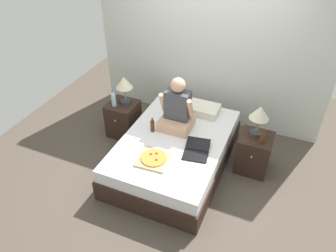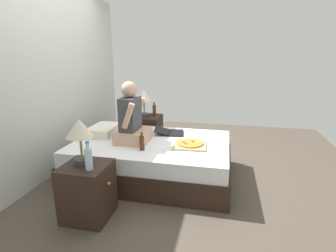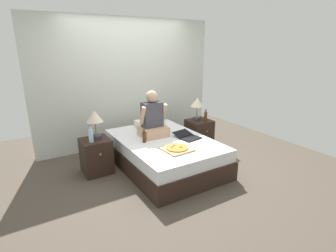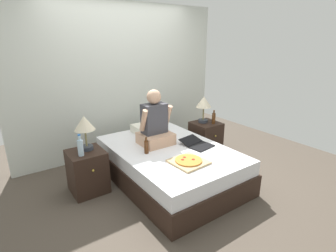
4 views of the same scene
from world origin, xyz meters
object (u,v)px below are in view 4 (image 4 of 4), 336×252
lamp_on_left_nightstand (85,126)px  person_seated (155,124)px  pizza_box (188,161)px  nightstand_right (205,138)px  lamp_on_right_nightstand (204,104)px  bed (169,164)px  water_bottle (80,147)px  beer_bottle_on_bed (146,147)px  laptop (198,144)px  beer_bottle (214,118)px  nightstand_left (88,171)px

lamp_on_left_nightstand → person_seated: 0.95m
person_seated → pizza_box: bearing=-90.5°
nightstand_right → lamp_on_right_nightstand: size_ratio=1.26×
lamp_on_left_nightstand → nightstand_right: bearing=-1.4°
bed → nightstand_right: nightstand_right is taller
pizza_box → water_bottle: bearing=142.6°
beer_bottle_on_bed → nightstand_right: bearing=14.1°
laptop → pizza_box: bearing=-143.2°
laptop → lamp_on_left_nightstand: bearing=156.4°
bed → beer_bottle: (1.11, 0.27, 0.42)m
bed → lamp_on_right_nightstand: 1.27m
nightstand_left → pizza_box: bearing=-42.6°
water_bottle → person_seated: size_ratio=0.35×
nightstand_right → beer_bottle_on_bed: beer_bottle_on_bed is taller
water_bottle → beer_bottle_on_bed: water_bottle is taller
lamp_on_left_nightstand → beer_bottle: bearing=-4.1°
person_seated → laptop: (0.44, -0.42, -0.27)m
laptop → beer_bottle_on_bed: beer_bottle_on_bed is taller
nightstand_right → beer_bottle: (0.07, -0.10, 0.38)m
person_seated → beer_bottle: bearing=1.2°
pizza_box → beer_bottle_on_bed: size_ratio=1.93×
water_bottle → person_seated: (1.05, -0.04, 0.10)m
bed → lamp_on_left_nightstand: size_ratio=4.55×
water_bottle → person_seated: bearing=-1.9°
water_bottle → nightstand_right: size_ratio=0.49×
water_bottle → beer_bottle_on_bed: (0.77, -0.26, -0.09)m
bed → beer_bottle: 1.22m
beer_bottle_on_bed → bed: bearing=-3.8°
nightstand_left → lamp_on_left_nightstand: lamp_on_left_nightstand is taller
bed → water_bottle: water_bottle is taller
lamp_on_right_nightstand → pizza_box: (-1.09, -0.94, -0.38)m
water_bottle → nightstand_right: bearing=2.4°
bed → lamp_on_right_nightstand: bearing=22.7°
beer_bottle → pizza_box: beer_bottle is taller
pizza_box → lamp_on_right_nightstand: bearing=40.7°
nightstand_left → nightstand_right: bearing=0.0°
lamp_on_left_nightstand → nightstand_right: 2.13m
bed → beer_bottle_on_bed: 0.49m
beer_bottle → person_seated: bearing=-178.8°
beer_bottle → beer_bottle_on_bed: (-1.46, -0.25, -0.08)m
lamp_on_left_nightstand → beer_bottle: lamp_on_left_nightstand is taller
lamp_on_right_nightstand → laptop: (-0.64, -0.60, -0.38)m
lamp_on_left_nightstand → water_bottle: 0.28m
nightstand_right → person_seated: bearing=-173.6°
bed → lamp_on_left_nightstand: (-1.00, 0.42, 0.65)m
water_bottle → beer_bottle_on_bed: size_ratio=1.25×
nightstand_right → lamp_on_left_nightstand: bearing=178.6°
person_seated → lamp_on_left_nightstand: bearing=169.3°
water_bottle → beer_bottle_on_bed: bearing=-18.6°
bed → lamp_on_right_nightstand: size_ratio=4.55×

